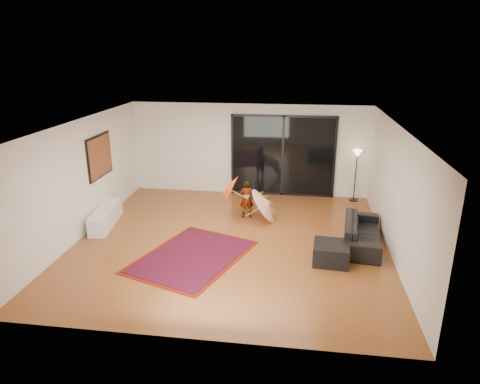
% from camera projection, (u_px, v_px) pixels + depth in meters
% --- Properties ---
extents(floor, '(7.00, 7.00, 0.00)m').
position_uv_depth(floor, '(231.00, 242.00, 9.82)').
color(floor, '#A45B2D').
rests_on(floor, ground).
extents(ceiling, '(7.00, 7.00, 0.00)m').
position_uv_depth(ceiling, '(230.00, 124.00, 8.95)').
color(ceiling, white).
rests_on(ceiling, wall_back).
extents(wall_back, '(7.00, 0.00, 7.00)m').
position_uv_depth(wall_back, '(249.00, 150.00, 12.67)').
color(wall_back, silver).
rests_on(wall_back, floor).
extents(wall_front, '(7.00, 0.00, 7.00)m').
position_uv_depth(wall_front, '(192.00, 260.00, 6.10)').
color(wall_front, silver).
rests_on(wall_front, floor).
extents(wall_left, '(0.00, 7.00, 7.00)m').
position_uv_depth(wall_left, '(81.00, 179.00, 9.84)').
color(wall_left, silver).
rests_on(wall_left, floor).
extents(wall_right, '(0.00, 7.00, 7.00)m').
position_uv_depth(wall_right, '(396.00, 193.00, 8.93)').
color(wall_right, silver).
rests_on(wall_right, floor).
extents(sliding_door, '(3.06, 0.07, 2.40)m').
position_uv_depth(sliding_door, '(283.00, 156.00, 12.56)').
color(sliding_door, black).
rests_on(sliding_door, wall_back).
extents(painting, '(0.04, 1.28, 1.08)m').
position_uv_depth(painting, '(100.00, 156.00, 10.68)').
color(painting, black).
rests_on(painting, wall_left).
extents(media_console, '(0.64, 1.68, 0.45)m').
position_uv_depth(media_console, '(106.00, 216.00, 10.67)').
color(media_console, white).
rests_on(media_console, floor).
extents(speaker, '(0.30, 0.30, 0.29)m').
position_uv_depth(speaker, '(105.00, 220.00, 10.66)').
color(speaker, '#424244').
rests_on(speaker, floor).
extents(persian_rug, '(2.67, 3.12, 0.02)m').
position_uv_depth(persian_rug, '(192.00, 256.00, 9.10)').
color(persian_rug, '#621208').
rests_on(persian_rug, floor).
extents(sofa, '(1.02, 2.08, 0.59)m').
position_uv_depth(sofa, '(362.00, 232.00, 9.59)').
color(sofa, black).
rests_on(sofa, floor).
extents(ottoman, '(0.77, 0.77, 0.41)m').
position_uv_depth(ottoman, '(331.00, 253.00, 8.82)').
color(ottoman, black).
rests_on(ottoman, floor).
extents(floor_lamp, '(0.26, 0.26, 1.50)m').
position_uv_depth(floor_lamp, '(357.00, 161.00, 12.08)').
color(floor_lamp, black).
rests_on(floor_lamp, floor).
extents(child, '(0.42, 0.33, 1.01)m').
position_uv_depth(child, '(246.00, 199.00, 11.08)').
color(child, '#999999').
rests_on(child, floor).
extents(parasol_orange, '(0.51, 0.80, 0.85)m').
position_uv_depth(parasol_orange, '(225.00, 190.00, 11.03)').
color(parasol_orange, '#FF420D').
rests_on(parasol_orange, child).
extents(parasol_white, '(0.72, 0.97, 0.99)m').
position_uv_depth(parasol_white, '(269.00, 202.00, 10.86)').
color(parasol_white, white).
rests_on(parasol_white, floor).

